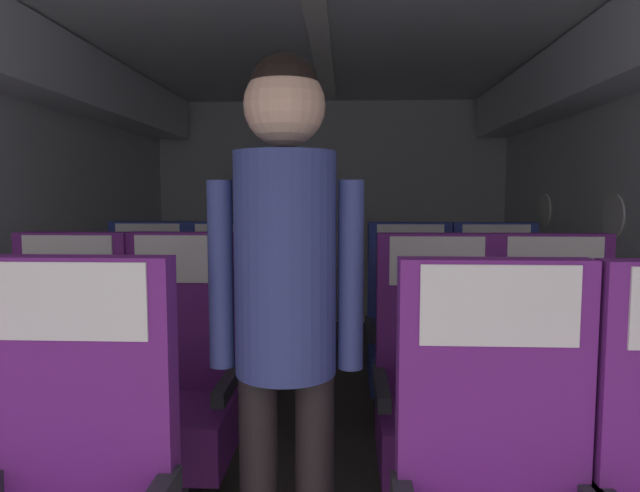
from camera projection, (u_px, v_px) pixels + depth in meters
name	position (u px, v px, depth m)	size (l,w,h in m)	color
ground	(315.00, 447.00, 2.83)	(3.68, 5.97, 0.02)	#3D3833
fuselage_shell	(317.00, 133.00, 2.96)	(3.56, 5.62, 2.25)	silver
seat_b_left_window	(63.00, 392.00, 2.29)	(0.51, 0.47, 1.12)	#38383D
seat_b_left_aisle	(177.00, 392.00, 2.29)	(0.51, 0.47, 1.12)	#38383D
seat_b_right_aisle	(558.00, 399.00, 2.21)	(0.51, 0.47, 1.12)	#38383D
seat_b_right_window	(438.00, 398.00, 2.22)	(0.51, 0.47, 1.12)	#38383D
seat_c_left_window	(145.00, 334.00, 3.24)	(0.51, 0.47, 1.12)	#38383D
seat_c_left_aisle	(226.00, 336.00, 3.20)	(0.51, 0.47, 1.12)	#38383D
seat_c_right_aisle	(497.00, 339.00, 3.13)	(0.51, 0.47, 1.12)	#38383D
seat_c_right_window	(411.00, 338.00, 3.15)	(0.51, 0.47, 1.12)	#38383D
flight_attendant	(286.00, 286.00, 1.53)	(0.43, 0.28, 1.65)	black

